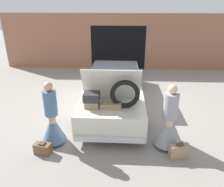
# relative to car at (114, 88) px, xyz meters

# --- Properties ---
(ground_plane) EXTENTS (40.00, 40.00, 0.00)m
(ground_plane) POSITION_rel_car_xyz_m (0.00, 0.01, -0.59)
(ground_plane) COLOR gray
(garage_wall_back) EXTENTS (12.00, 0.14, 2.80)m
(garage_wall_back) POSITION_rel_car_xyz_m (0.00, 4.44, 0.80)
(garage_wall_back) COLOR #9E664C
(garage_wall_back) RESTS_ON ground_plane
(car) EXTENTS (1.83, 5.20, 1.80)m
(car) POSITION_rel_car_xyz_m (0.00, 0.00, 0.00)
(car) COLOR silver
(car) RESTS_ON ground_plane
(person_left) EXTENTS (0.60, 0.60, 1.64)m
(person_left) POSITION_rel_car_xyz_m (-1.41, -2.38, -0.00)
(person_left) COLOR tan
(person_left) RESTS_ON ground_plane
(person_right) EXTENTS (0.65, 0.65, 1.63)m
(person_right) POSITION_rel_car_xyz_m (1.41, -2.36, -0.01)
(person_right) COLOR beige
(person_right) RESTS_ON ground_plane
(suitcase_beside_left_person) EXTENTS (0.41, 0.26, 0.29)m
(suitcase_beside_left_person) POSITION_rel_car_xyz_m (-1.56, -2.83, -0.45)
(suitcase_beside_left_person) COLOR brown
(suitcase_beside_left_person) RESTS_ON ground_plane
(suitcase_beside_right_person) EXTENTS (0.48, 0.27, 0.37)m
(suitcase_beside_right_person) POSITION_rel_car_xyz_m (1.62, -2.80, -0.41)
(suitcase_beside_right_person) COLOR #9E8460
(suitcase_beside_right_person) RESTS_ON ground_plane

